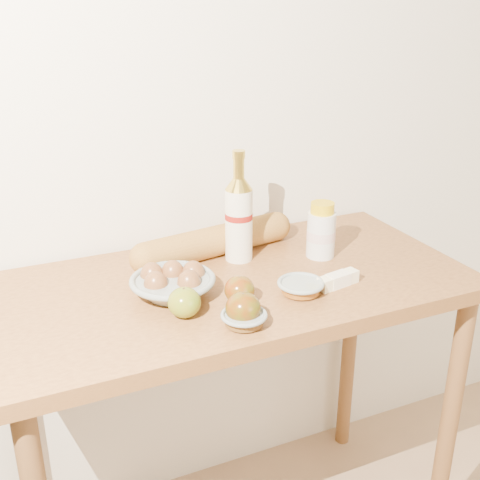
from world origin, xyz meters
The scene contains 12 objects.
back_wall centered at (0.00, 1.51, 1.30)m, with size 3.50×0.02×2.60m, color silver.
table centered at (0.00, 1.18, 0.78)m, with size 1.20×0.60×0.90m.
bourbon_bottle centered at (0.06, 1.29, 1.02)m, with size 0.10×0.10×0.30m.
cream_bottle centered at (0.28, 1.22, 0.97)m, with size 0.10×0.10×0.16m.
egg_bowl centered at (-0.17, 1.17, 0.93)m, with size 0.26×0.26×0.07m.
baguette centered at (0.01, 1.34, 0.94)m, with size 0.51×0.17×0.08m.
apple_yellowgreen centered at (-0.18, 1.05, 0.93)m, with size 0.10×0.10×0.07m.
apple_redgreen_front centered at (-0.07, 0.97, 0.94)m, with size 0.08×0.08×0.07m.
apple_redgreen_right centered at (-0.04, 1.06, 0.93)m, with size 0.09×0.09×0.07m.
sugar_bowl centered at (-0.07, 0.96, 0.92)m, with size 0.12×0.12×0.03m.
syrup_bowl centered at (0.11, 1.04, 0.92)m, with size 0.14×0.14×0.03m.
butter_stick centered at (0.22, 1.04, 0.92)m, with size 0.12×0.05×0.03m.
Camera 1 is at (-0.55, -0.09, 1.57)m, focal length 45.00 mm.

